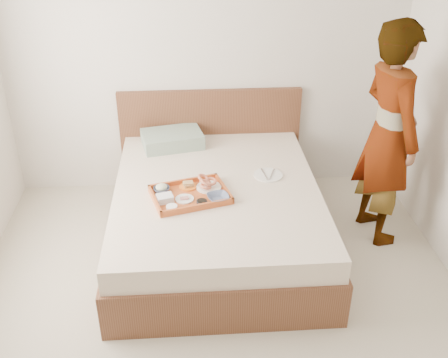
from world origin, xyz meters
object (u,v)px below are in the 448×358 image
at_px(bed, 217,215).
at_px(tray, 190,194).
at_px(person, 388,135).
at_px(dinner_plate, 268,175).

relative_size(bed, tray, 3.65).
xyz_separation_m(tray, person, (1.52, 0.23, 0.33)).
distance_m(tray, person, 1.57).
height_order(bed, person, person).
bearing_deg(dinner_plate, person, -3.60).
xyz_separation_m(tray, dinner_plate, (0.62, 0.28, -0.02)).
height_order(bed, dinner_plate, dinner_plate).
distance_m(bed, person, 1.46).
height_order(tray, dinner_plate, tray).
bearing_deg(bed, dinner_plate, 18.24).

